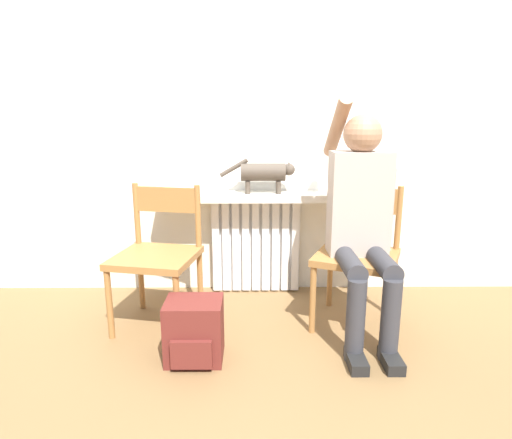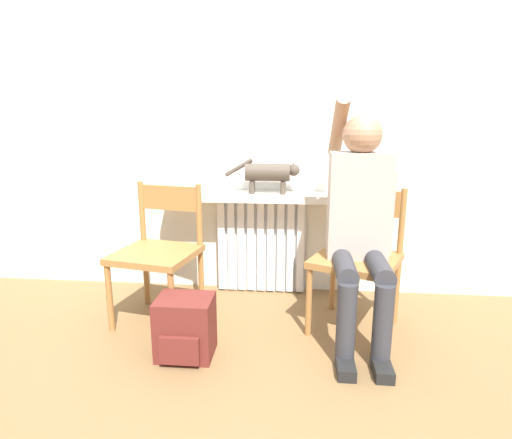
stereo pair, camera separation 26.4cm
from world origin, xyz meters
name	(u,v)px [view 2 (the right image)]	position (x,y,z in m)	size (l,w,h in m)	color
ground_plane	(241,383)	(0.00, 0.00, 0.00)	(12.00, 12.00, 0.00)	brown
wall_with_window	(262,102)	(0.00, 1.23, 1.35)	(7.00, 0.06, 2.70)	silver
radiator	(261,245)	(0.00, 1.15, 0.35)	(0.64, 0.08, 0.69)	white
windowsill	(260,196)	(0.00, 1.08, 0.72)	(1.37, 0.24, 0.05)	silver
window_glass	(262,121)	(0.00, 1.20, 1.22)	(1.31, 0.01, 0.96)	white
chair_left	(159,250)	(-0.59, 0.65, 0.45)	(0.54, 0.54, 0.85)	#9E6B38
chair_right	(358,256)	(0.62, 0.65, 0.45)	(0.61, 0.61, 0.85)	#9E6B38
person	(360,217)	(0.60, 0.55, 0.71)	(0.36, 0.97, 1.38)	#333338
cat	(270,173)	(0.06, 1.06, 0.88)	(0.51, 0.12, 0.24)	#4C4238
backpack	(185,328)	(-0.33, 0.22, 0.16)	(0.30, 0.26, 0.33)	maroon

